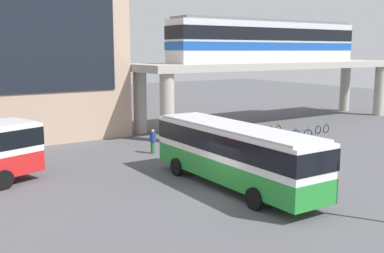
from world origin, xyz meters
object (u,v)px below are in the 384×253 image
at_px(pedestrian_waiting_near_stop, 153,142).
at_px(bicycle_green, 322,129).
at_px(bicycle_brown, 274,130).
at_px(bicycle_black, 231,135).
at_px(bicycle_blue, 302,134).
at_px(train, 267,41).
at_px(bus_main, 234,150).

bearing_deg(pedestrian_waiting_near_stop, bicycle_green, -4.16).
distance_m(bicycle_brown, bicycle_black, 4.65).
height_order(bicycle_brown, bicycle_blue, same).
height_order(train, bicycle_blue, train).
distance_m(bus_main, pedestrian_waiting_near_stop, 9.27).
relative_size(bus_main, bicycle_blue, 6.63).
bearing_deg(bus_main, pedestrian_waiting_near_stop, 87.92).
bearing_deg(train, bicycle_black, -149.67).
bearing_deg(bicycle_green, pedestrian_waiting_near_stop, 175.84).
bearing_deg(train, bicycle_blue, -109.68).
distance_m(bicycle_black, bicycle_blue, 5.67).
bearing_deg(bus_main, train, 43.36).
bearing_deg(pedestrian_waiting_near_stop, bicycle_black, 6.35).
distance_m(bus_main, bicycle_black, 12.75).
xyz_separation_m(train, bus_main, (-15.28, -14.43, -5.80)).
distance_m(train, pedestrian_waiting_near_stop, 17.32).
bearing_deg(bicycle_green, train, 95.27).
distance_m(train, bicycle_black, 11.47).
bearing_deg(bicycle_brown, pedestrian_waiting_near_stop, -175.67).
height_order(bicycle_black, pedestrian_waiting_near_stop, pedestrian_waiting_near_stop).
height_order(train, bus_main, train).
bearing_deg(pedestrian_waiting_near_stop, train, 19.33).
bearing_deg(bicycle_black, bicycle_blue, -27.10).
relative_size(bicycle_green, bicycle_blue, 1.07).
relative_size(bus_main, bicycle_black, 6.41).
height_order(bicycle_brown, bicycle_black, same).
xyz_separation_m(bicycle_black, bicycle_green, (8.14, -1.95, 0.00)).
height_order(bus_main, bicycle_brown, bus_main).
relative_size(train, pedestrian_waiting_near_stop, 12.26).
distance_m(bus_main, bicycle_brown, 16.05).
distance_m(train, bicycle_brown, 9.07).
distance_m(train, bicycle_green, 9.80).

